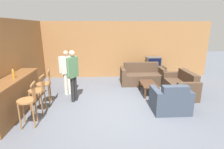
{
  "coord_description": "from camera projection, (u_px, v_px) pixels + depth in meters",
  "views": [
    {
      "loc": [
        -0.38,
        -4.55,
        2.36
      ],
      "look_at": [
        -0.08,
        0.94,
        0.85
      ],
      "focal_mm": 28.0,
      "sensor_mm": 36.0,
      "label": 1
    }
  ],
  "objects": [
    {
      "name": "ground_plane",
      "position": [
        116.0,
        111.0,
        5.03
      ],
      "size": [
        24.0,
        24.0,
        0.0
      ],
      "primitive_type": "plane",
      "color": "#565B66"
    },
    {
      "name": "wall_back",
      "position": [
        110.0,
        50.0,
        8.22
      ],
      "size": [
        9.4,
        0.08,
        2.6
      ],
      "color": "#9E6B3D",
      "rests_on": "ground_plane"
    },
    {
      "name": "wall_left",
      "position": [
        19.0,
        60.0,
        5.8
      ],
      "size": [
        0.08,
        8.67,
        2.6
      ],
      "color": "#9E6B3D",
      "rests_on": "ground_plane"
    },
    {
      "name": "bar_counter",
      "position": [
        14.0,
        96.0,
        4.77
      ],
      "size": [
        0.55,
        2.48,
        1.02
      ],
      "color": "brown",
      "rests_on": "ground_plane"
    },
    {
      "name": "bar_chair_near",
      "position": [
        28.0,
        103.0,
        4.17
      ],
      "size": [
        0.49,
        0.49,
        1.09
      ],
      "color": "#996638",
      "rests_on": "ground_plane"
    },
    {
      "name": "bar_chair_mid",
      "position": [
        38.0,
        93.0,
        4.81
      ],
      "size": [
        0.44,
        0.44,
        1.09
      ],
      "color": "#996638",
      "rests_on": "ground_plane"
    },
    {
      "name": "bar_chair_far",
      "position": [
        44.0,
        86.0,
        5.37
      ],
      "size": [
        0.5,
        0.5,
        1.09
      ],
      "color": "#996638",
      "rests_on": "ground_plane"
    },
    {
      "name": "couch_far",
      "position": [
        142.0,
        76.0,
        7.41
      ],
      "size": [
        1.8,
        0.83,
        0.88
      ],
      "color": "#4C3828",
      "rests_on": "ground_plane"
    },
    {
      "name": "armchair_near",
      "position": [
        170.0,
        101.0,
        4.96
      ],
      "size": [
        1.02,
        0.79,
        0.86
      ],
      "color": "#384251",
      "rests_on": "ground_plane"
    },
    {
      "name": "loveseat_right",
      "position": [
        181.0,
        86.0,
        6.2
      ],
      "size": [
        0.76,
        1.49,
        0.85
      ],
      "color": "#4C3828",
      "rests_on": "ground_plane"
    },
    {
      "name": "coffee_table",
      "position": [
        148.0,
        85.0,
        6.29
      ],
      "size": [
        0.51,
        0.98,
        0.4
      ],
      "color": "#472D1E",
      "rests_on": "ground_plane"
    },
    {
      "name": "tv_unit",
      "position": [
        153.0,
        72.0,
        8.22
      ],
      "size": [
        1.12,
        0.54,
        0.55
      ],
      "color": "#2D2319",
      "rests_on": "ground_plane"
    },
    {
      "name": "tv",
      "position": [
        153.0,
        62.0,
        8.08
      ],
      "size": [
        0.65,
        0.42,
        0.47
      ],
      "color": "#4C4C4C",
      "rests_on": "tv_unit"
    },
    {
      "name": "bottle",
      "position": [
        13.0,
        73.0,
        4.67
      ],
      "size": [
        0.07,
        0.07,
        0.3
      ],
      "color": "#B27A23",
      "rests_on": "bar_counter"
    },
    {
      "name": "person_by_window",
      "position": [
        67.0,
        70.0,
        6.12
      ],
      "size": [
        0.48,
        0.33,
        1.57
      ],
      "color": "silver",
      "rests_on": "ground_plane"
    },
    {
      "name": "person_by_counter",
      "position": [
        73.0,
        73.0,
        5.5
      ],
      "size": [
        0.32,
        0.44,
        1.66
      ],
      "color": "black",
      "rests_on": "ground_plane"
    }
  ]
}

